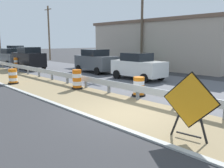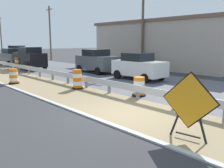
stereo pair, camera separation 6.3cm
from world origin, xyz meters
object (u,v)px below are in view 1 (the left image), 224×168
object	(u,v)px
traffic_barrel_nearest	(139,87)
traffic_barrel_mid	(13,77)
car_mid_far_lane	(16,53)
utility_pole_near	(142,25)
car_trailing_near_lane	(138,66)
traffic_barrel_close	(77,80)
car_distant_b	(10,57)
car_trailing_far_lane	(29,58)
car_distant_c	(96,61)
warning_sign_diamond	(190,103)
utility_pole_mid	(49,32)
traffic_barrel_farthest	(17,64)

from	to	relation	value
traffic_barrel_nearest	traffic_barrel_mid	bearing A→B (deg)	112.70
car_mid_far_lane	utility_pole_near	distance (m)	19.96
car_trailing_near_lane	traffic_barrel_mid	bearing A→B (deg)	-119.93
traffic_barrel_close	car_distant_b	xyz separation A→B (m)	(2.58, 17.42, 0.46)
car_trailing_far_lane	car_distant_c	world-z (taller)	car_trailing_far_lane
car_trailing_near_lane	car_distant_b	bearing A→B (deg)	-170.60
car_mid_far_lane	car_distant_b	distance (m)	6.56
warning_sign_diamond	car_distant_b	size ratio (longest dim) A/B	0.45
utility_pole_near	car_distant_c	bearing A→B (deg)	169.50
traffic_barrel_close	traffic_barrel_mid	xyz separation A→B (m)	(-2.08, 4.28, -0.08)
traffic_barrel_close	utility_pole_mid	xyz separation A→B (m)	(9.79, 21.27, 3.54)
traffic_barrel_close	traffic_barrel_mid	distance (m)	4.76
traffic_barrel_nearest	car_distant_b	size ratio (longest dim) A/B	0.22
traffic_barrel_farthest	car_distant_b	size ratio (longest dim) A/B	0.26
warning_sign_diamond	traffic_barrel_farthest	distance (m)	21.15
utility_pole_near	car_trailing_far_lane	bearing A→B (deg)	137.99
traffic_barrel_nearest	traffic_barrel_farthest	xyz separation A→B (m)	(0.20, 16.28, 0.08)
warning_sign_diamond	car_trailing_near_lane	world-z (taller)	warning_sign_diamond
traffic_barrel_farthest	car_trailing_far_lane	bearing A→B (deg)	-47.11
warning_sign_diamond	traffic_barrel_mid	bearing A→B (deg)	-97.79
car_distant_c	warning_sign_diamond	bearing A→B (deg)	-27.40
traffic_barrel_mid	car_distant_b	xyz separation A→B (m)	(4.66, 13.13, 0.54)
traffic_barrel_farthest	car_mid_far_lane	distance (m)	11.41
car_mid_far_lane	utility_pole_mid	size ratio (longest dim) A/B	0.60
traffic_barrel_mid	car_distant_b	distance (m)	13.94
car_trailing_near_lane	warning_sign_diamond	bearing A→B (deg)	-40.60
car_distant_c	car_trailing_far_lane	bearing A→B (deg)	-151.48
traffic_barrel_close	car_mid_far_lane	bearing A→B (deg)	76.58
warning_sign_diamond	traffic_barrel_mid	xyz separation A→B (m)	(-0.18, 12.54, -0.61)
utility_pole_near	traffic_barrel_farthest	bearing A→B (deg)	137.48
warning_sign_diamond	traffic_barrel_nearest	size ratio (longest dim) A/B	1.99
car_distant_b	traffic_barrel_nearest	bearing A→B (deg)	174.32
car_trailing_far_lane	traffic_barrel_nearest	bearing A→B (deg)	176.57
traffic_barrel_mid	car_distant_c	xyz separation A→B (m)	(7.68, 0.86, 0.59)
traffic_barrel_farthest	car_mid_far_lane	xyz separation A→B (m)	(4.10, 10.63, 0.56)
car_trailing_far_lane	utility_pole_near	distance (m)	11.62
car_trailing_near_lane	utility_pole_mid	bearing A→B (deg)	168.67
traffic_barrel_mid	traffic_barrel_farthest	xyz separation A→B (m)	(3.52, 8.34, 0.08)
warning_sign_diamond	traffic_barrel_nearest	xyz separation A→B (m)	(3.14, 4.60, -0.61)
car_mid_far_lane	car_distant_b	world-z (taller)	car_mid_far_lane
car_mid_far_lane	car_trailing_far_lane	world-z (taller)	car_trailing_far_lane
car_mid_far_lane	traffic_barrel_nearest	bearing A→B (deg)	-8.14
traffic_barrel_farthest	utility_pole_near	size ratio (longest dim) A/B	0.14
car_distant_b	utility_pole_mid	world-z (taller)	utility_pole_mid
utility_pole_mid	warning_sign_diamond	bearing A→B (deg)	-111.61
car_distant_b	utility_pole_near	size ratio (longest dim) A/B	0.53
warning_sign_diamond	car_trailing_near_lane	xyz separation A→B (m)	(7.18, 8.20, -0.09)
car_trailing_near_lane	car_mid_far_lane	xyz separation A→B (m)	(0.27, 23.32, 0.12)
car_trailing_near_lane	car_distant_b	distance (m)	17.68
traffic_barrel_farthest	car_distant_b	xyz separation A→B (m)	(1.13, 4.79, 0.45)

